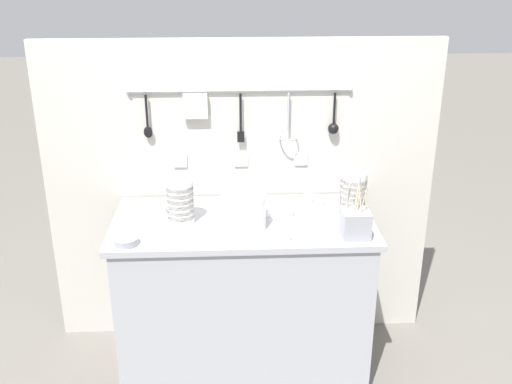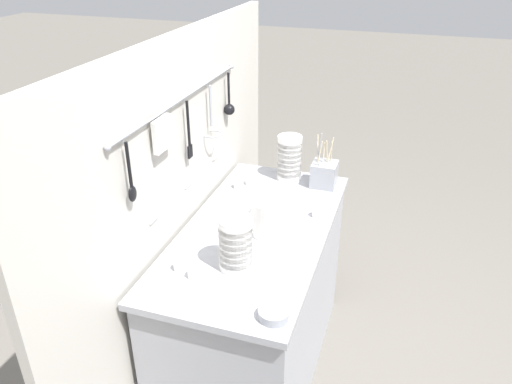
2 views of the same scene
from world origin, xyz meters
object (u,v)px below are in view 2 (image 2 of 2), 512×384
bowl_stack_wide_centre (289,158)px  cup_by_caddy (250,181)px  cutlery_caddy (324,174)px  cup_centre (194,273)px  cup_mid_row (238,184)px  cup_edge_near (180,265)px  cup_edge_far (301,214)px  steel_mixing_bowl (274,314)px  cup_back_left (264,200)px  bowl_stack_tall_left (236,244)px  cup_beside_plates (317,213)px  cup_back_right (236,236)px  plate_stack (276,215)px  cup_front_right (255,211)px

bowl_stack_wide_centre → cup_by_caddy: bearing=127.3°
cutlery_caddy → cup_centre: bearing=161.0°
cup_mid_row → cup_by_caddy: bearing=-38.0°
cup_centre → cup_edge_near: 0.08m
cup_edge_far → cup_mid_row: bearing=62.5°
steel_mixing_bowl → cup_by_caddy: size_ratio=2.21×
cutlery_caddy → cup_back_left: 0.37m
bowl_stack_tall_left → cutlery_caddy: (0.81, -0.19, -0.05)m
cup_beside_plates → cup_edge_far: (-0.04, 0.07, 0.00)m
bowl_stack_tall_left → cup_beside_plates: (0.48, -0.22, -0.09)m
cup_by_caddy → cup_back_right: size_ratio=1.00×
cup_back_right → bowl_stack_wide_centre: bearing=-5.4°
steel_mixing_bowl → cutlery_caddy: (1.04, 0.03, 0.05)m
cup_edge_far → cup_edge_near: bearing=146.2°
cup_mid_row → bowl_stack_wide_centre: bearing=-49.1°
plate_stack → cup_back_left: bearing=29.3°
cutlery_caddy → cup_back_right: cutlery_caddy is taller
cutlery_caddy → cup_edge_near: size_ratio=5.66×
plate_stack → cup_centre: plate_stack is taller
cup_beside_plates → cutlery_caddy: bearing=6.3°
cutlery_caddy → cup_edge_far: 0.36m
cup_by_caddy → bowl_stack_tall_left: bearing=-165.8°
bowl_stack_tall_left → cup_beside_plates: bowl_stack_tall_left is taller
steel_mixing_bowl → cup_back_left: (0.75, 0.27, 0.00)m
cup_back_right → cup_back_left: bearing=-2.8°
plate_stack → cup_edge_far: 0.18m
bowl_stack_tall_left → cup_centre: (-0.11, 0.13, -0.09)m
bowl_stack_wide_centre → bowl_stack_tall_left: size_ratio=1.07×
cutlery_caddy → cup_front_right: size_ratio=5.66×
bowl_stack_wide_centre → steel_mixing_bowl: size_ratio=2.20×
cup_mid_row → cup_back_right: same height
bowl_stack_wide_centre → cup_back_right: bearing=174.6°
cup_back_right → bowl_stack_tall_left: bearing=-159.6°
bowl_stack_wide_centre → cup_back_right: 0.66m
cup_mid_row → cup_back_left: bearing=-124.8°
cup_edge_far → cup_back_left: same height
cutlery_caddy → cup_by_caddy: bearing=106.5°
plate_stack → cup_edge_far: bearing=-27.9°
cup_back_right → cup_beside_plates: bearing=-43.7°
steel_mixing_bowl → cutlery_caddy: size_ratio=0.39×
plate_stack → cutlery_caddy: cutlery_caddy is taller
bowl_stack_wide_centre → cup_by_caddy: bowl_stack_wide_centre is taller
cup_beside_plates → cup_by_caddy: same height
bowl_stack_wide_centre → cup_back_left: 0.33m
cup_centre → cup_back_left: 0.64m
steel_mixing_bowl → cup_back_left: bearing=19.8°
plate_stack → cup_edge_near: bearing=144.2°
cup_back_right → plate_stack: bearing=-49.5°
cup_by_caddy → cup_back_left: size_ratio=1.00×
cup_beside_plates → steel_mixing_bowl: bearing=179.9°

